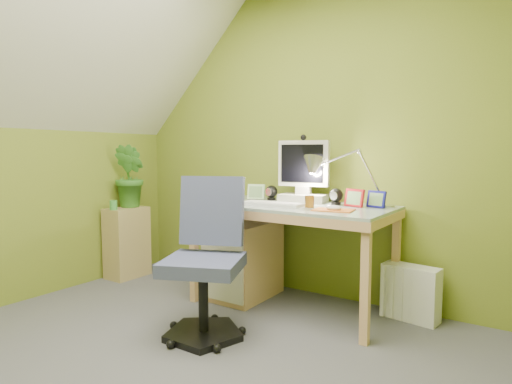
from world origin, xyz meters
The scene contains 21 objects.
floor centered at (0.00, 0.00, -0.01)m, with size 3.20×3.20×0.01m, color #515156.
wall_back centered at (0.00, 1.60, 1.20)m, with size 3.20×0.01×2.40m, color olive.
slope_ceiling centered at (-1.00, 0.00, 1.85)m, with size 1.10×3.20×1.10m, color white.
desk centered at (0.16, 1.23, 0.38)m, with size 1.40×0.70×0.75m, color tan, non-canonical shape.
monitor centered at (0.16, 1.41, 1.02)m, with size 0.39×0.22×0.53m, color beige, non-canonical shape.
speaker_left centered at (-0.11, 1.39, 0.81)m, with size 0.10×0.10×0.11m, color black, non-canonical shape.
speaker_right centered at (0.43, 1.39, 0.81)m, with size 0.10×0.10×0.12m, color black, non-canonical shape.
keyboard centered at (0.08, 1.09, 0.76)m, with size 0.44×0.14×0.02m, color silver.
mousepad centered at (0.54, 1.09, 0.75)m, with size 0.25×0.18×0.01m, color #CF6720.
mouse centered at (0.54, 1.09, 0.77)m, with size 0.10×0.07×0.04m, color white.
amber_tumbler centered at (0.34, 1.15, 0.79)m, with size 0.06×0.06×0.08m, color #915C15.
candle_cluster centered at (-0.44, 1.24, 0.81)m, with size 0.17×0.15×0.13m, color red, non-canonical shape.
photo_frame_red centered at (0.58, 1.35, 0.81)m, with size 0.14×0.02×0.12m, color #B41319.
photo_frame_blue centered at (0.72, 1.39, 0.81)m, with size 0.13×0.02×0.11m, color navy.
photo_frame_green centered at (-0.24, 1.37, 0.81)m, with size 0.14×0.02×0.12m, color #B4DF99.
desk_lamp centered at (0.61, 1.41, 1.04)m, with size 0.53×0.23×0.57m, color #B2B0B5, non-canonical shape.
side_ledge centered at (-1.45, 1.07, 0.31)m, with size 0.23×0.36×0.63m, color tan.
potted_plant centered at (-1.43, 1.12, 0.91)m, with size 0.31×0.25×0.57m, color #3C7E2A.
green_cup centered at (-1.43, 0.92, 0.67)m, with size 0.06×0.06×0.08m, color green.
task_chair centered at (-0.04, 0.48, 0.46)m, with size 0.51×0.51×0.92m, color #404569, non-canonical shape.
radiator centered at (0.94, 1.46, 0.18)m, with size 0.37×0.15×0.37m, color white.
Camera 1 is at (1.63, -1.44, 1.12)m, focal length 30.00 mm.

